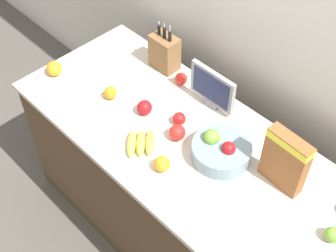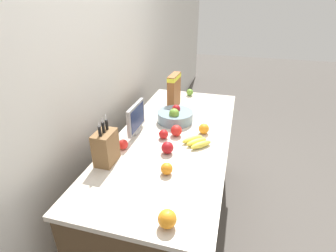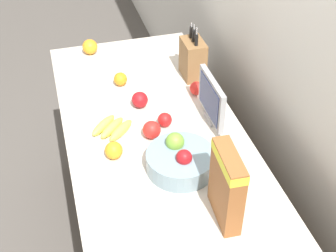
% 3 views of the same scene
% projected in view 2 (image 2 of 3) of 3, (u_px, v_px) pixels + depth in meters
% --- Properties ---
extents(ground_plane, '(14.00, 14.00, 0.00)m').
position_uv_depth(ground_plane, '(173.00, 221.00, 2.34)').
color(ground_plane, '#514C47').
extents(wall_back, '(9.00, 0.06, 2.60)m').
position_uv_depth(wall_back, '(92.00, 74.00, 1.89)').
color(wall_back, silver).
rests_on(wall_back, ground_plane).
extents(counter, '(1.86, 0.80, 0.89)m').
position_uv_depth(counter, '(173.00, 182.00, 2.13)').
color(counter, '#4C3823').
rests_on(counter, ground_plane).
extents(knife_block, '(0.16, 0.11, 0.30)m').
position_uv_depth(knife_block, '(106.00, 147.00, 1.57)').
color(knife_block, brown).
rests_on(knife_block, counter).
extents(small_monitor, '(0.28, 0.03, 0.23)m').
position_uv_depth(small_monitor, '(136.00, 118.00, 1.89)').
color(small_monitor, gray).
rests_on(small_monitor, counter).
extents(cereal_box, '(0.21, 0.08, 0.30)m').
position_uv_depth(cereal_box, '(174.00, 90.00, 2.31)').
color(cereal_box, brown).
rests_on(cereal_box, counter).
extents(fruit_bowl, '(0.29, 0.29, 0.14)m').
position_uv_depth(fruit_bowl, '(175.00, 116.00, 2.10)').
color(fruit_bowl, gray).
rests_on(fruit_bowl, counter).
extents(banana_bunch, '(0.20, 0.22, 0.04)m').
position_uv_depth(banana_bunch, '(196.00, 142.00, 1.79)').
color(banana_bunch, yellow).
rests_on(banana_bunch, counter).
extents(apple_by_knife_block, '(0.07, 0.07, 0.07)m').
position_uv_depth(apple_by_knife_block, '(164.00, 134.00, 1.86)').
color(apple_by_knife_block, red).
rests_on(apple_by_knife_block, counter).
extents(apple_leftmost, '(0.07, 0.07, 0.07)m').
position_uv_depth(apple_leftmost, '(123.00, 144.00, 1.74)').
color(apple_leftmost, red).
rests_on(apple_leftmost, counter).
extents(apple_rear, '(0.08, 0.08, 0.08)m').
position_uv_depth(apple_rear, '(176.00, 131.00, 1.89)').
color(apple_rear, red).
rests_on(apple_rear, counter).
extents(apple_rightmost, '(0.07, 0.07, 0.07)m').
position_uv_depth(apple_rightmost, '(190.00, 92.00, 2.63)').
color(apple_rightmost, '#6B9E33').
rests_on(apple_rightmost, counter).
extents(apple_middle, '(0.08, 0.08, 0.08)m').
position_uv_depth(apple_middle, '(174.00, 90.00, 2.67)').
color(apple_middle, '#A31419').
rests_on(apple_middle, counter).
extents(apple_near_bananas, '(0.08, 0.08, 0.08)m').
position_uv_depth(apple_near_bananas, '(167.00, 148.00, 1.69)').
color(apple_near_bananas, '#A31419').
rests_on(apple_near_bananas, counter).
extents(orange_front_center, '(0.09, 0.09, 0.09)m').
position_uv_depth(orange_front_center, '(167.00, 219.00, 1.16)').
color(orange_front_center, orange).
rests_on(orange_front_center, counter).
extents(orange_front_right, '(0.07, 0.07, 0.07)m').
position_uv_depth(orange_front_right, '(167.00, 169.00, 1.50)').
color(orange_front_right, orange).
rests_on(orange_front_right, counter).
extents(orange_front_left, '(0.08, 0.08, 0.08)m').
position_uv_depth(orange_front_left, '(204.00, 129.00, 1.93)').
color(orange_front_left, orange).
rests_on(orange_front_left, counter).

